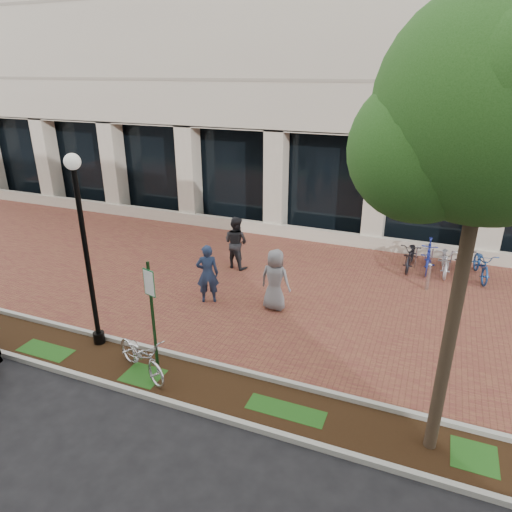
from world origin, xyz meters
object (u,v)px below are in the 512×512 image
at_px(locked_bicycle, 141,355).
at_px(bollard, 428,276).
at_px(pedestrian_left, 208,274).
at_px(street_tree, 494,124).
at_px(bike_rack_cluster, 446,259).
at_px(parking_sign, 151,303).
at_px(pedestrian_right, 275,280).
at_px(pedestrian_mid, 236,243).
at_px(lamppost, 85,244).

relative_size(locked_bicycle, bollard, 2.04).
distance_m(locked_bicycle, bollard, 8.92).
bearing_deg(bollard, pedestrian_left, -151.57).
distance_m(street_tree, bike_rack_cluster, 9.74).
height_order(street_tree, bollard, street_tree).
bearing_deg(street_tree, bollard, 93.80).
xyz_separation_m(parking_sign, bollard, (5.54, 6.55, -1.21)).
distance_m(pedestrian_left, pedestrian_right, 1.98).
xyz_separation_m(street_tree, pedestrian_left, (-6.39, 3.45, -4.79)).
relative_size(parking_sign, pedestrian_mid, 1.45).
bearing_deg(pedestrian_right, parking_sign, 71.64).
xyz_separation_m(parking_sign, pedestrian_right, (1.55, 3.66, -0.77)).
xyz_separation_m(lamppost, street_tree, (7.89, -0.45, 3.02)).
distance_m(lamppost, pedestrian_right, 5.12).
distance_m(locked_bicycle, bike_rack_cluster, 10.46).
distance_m(lamppost, locked_bicycle, 2.86).
bearing_deg(street_tree, pedestrian_mid, 137.70).
distance_m(parking_sign, bollard, 8.66).
relative_size(pedestrian_left, bike_rack_cluster, 0.59).
xyz_separation_m(locked_bicycle, bike_rack_cluster, (6.17, 8.44, 0.03)).
bearing_deg(pedestrian_left, locked_bicycle, 67.49).
distance_m(parking_sign, bike_rack_cluster, 10.17).
xyz_separation_m(pedestrian_mid, bollard, (6.22, 0.61, -0.45)).
relative_size(pedestrian_left, pedestrian_mid, 0.98).
distance_m(street_tree, pedestrian_right, 7.54).
height_order(locked_bicycle, pedestrian_right, pedestrian_right).
relative_size(parking_sign, bike_rack_cluster, 0.87).
distance_m(parking_sign, locked_bicycle, 1.23).
distance_m(street_tree, pedestrian_mid, 10.20).
xyz_separation_m(pedestrian_mid, pedestrian_right, (2.24, -2.28, -0.01)).
height_order(lamppost, street_tree, street_tree).
distance_m(bollard, bike_rack_cluster, 1.65).
height_order(parking_sign, locked_bicycle, parking_sign).
bearing_deg(pedestrian_left, pedestrian_mid, -110.11).
height_order(lamppost, pedestrian_left, lamppost).
relative_size(street_tree, locked_bicycle, 4.10).
relative_size(lamppost, pedestrian_left, 2.65).
height_order(street_tree, pedestrian_left, street_tree).
bearing_deg(bike_rack_cluster, bollard, -109.48).
bearing_deg(locked_bicycle, bike_rack_cluster, -11.39).
bearing_deg(locked_bicycle, bollard, -14.97).
bearing_deg(pedestrian_right, bike_rack_cluster, -130.31).
bearing_deg(pedestrian_right, bollard, -139.51).
relative_size(pedestrian_left, bollard, 1.99).
xyz_separation_m(pedestrian_left, pedestrian_right, (1.96, 0.33, 0.01)).
distance_m(locked_bicycle, pedestrian_right, 4.35).
bearing_deg(parking_sign, bollard, 66.03).
relative_size(parking_sign, pedestrian_right, 1.47).
height_order(pedestrian_mid, bollard, pedestrian_mid).
height_order(locked_bicycle, pedestrian_left, pedestrian_left).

